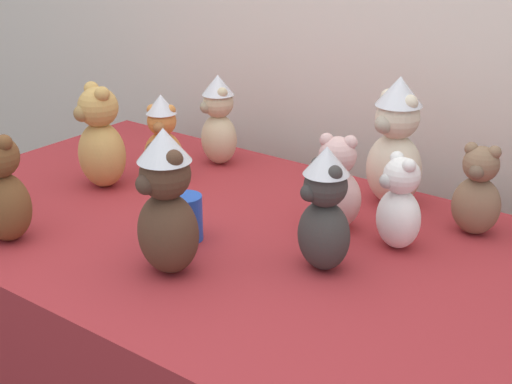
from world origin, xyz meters
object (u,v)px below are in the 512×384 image
at_px(display_table, 256,369).
at_px(teddy_bear_ginger, 163,138).
at_px(party_cup_blue, 186,218).
at_px(teddy_bear_blush, 336,185).
at_px(teddy_bear_chestnut, 2,191).
at_px(teddy_bear_sand, 218,121).
at_px(teddy_bear_snow, 399,205).
at_px(teddy_bear_honey, 100,140).
at_px(teddy_bear_charcoal, 324,210).
at_px(teddy_bear_mocha, 477,193).
at_px(teddy_bear_cream, 395,143).
at_px(teddy_bear_cocoa, 166,204).

relative_size(display_table, teddy_bear_ginger, 7.76).
distance_m(display_table, party_cup_blue, 0.46).
distance_m(teddy_bear_blush, teddy_bear_chestnut, 0.78).
height_order(display_table, teddy_bear_ginger, teddy_bear_ginger).
height_order(teddy_bear_sand, teddy_bear_ginger, teddy_bear_sand).
distance_m(teddy_bear_sand, teddy_bear_snow, 0.71).
height_order(teddy_bear_sand, party_cup_blue, teddy_bear_sand).
bearing_deg(teddy_bear_sand, teddy_bear_honey, -86.13).
xyz_separation_m(teddy_bear_ginger, party_cup_blue, (0.32, -0.26, -0.06)).
bearing_deg(teddy_bear_sand, teddy_bear_blush, 6.61).
height_order(teddy_bear_charcoal, teddy_bear_blush, teddy_bear_charcoal).
distance_m(teddy_bear_charcoal, teddy_bear_blush, 0.21).
bearing_deg(teddy_bear_snow, teddy_bear_charcoal, -79.25).
xyz_separation_m(teddy_bear_honey, teddy_bear_mocha, (0.94, 0.32, -0.03)).
bearing_deg(party_cup_blue, teddy_bear_sand, 120.91).
relative_size(teddy_bear_sand, teddy_bear_ginger, 1.10).
relative_size(teddy_bear_snow, teddy_bear_ginger, 0.91).
distance_m(teddy_bear_honey, teddy_bear_cream, 0.79).
distance_m(teddy_bear_mocha, teddy_bear_chestnut, 1.11).
bearing_deg(party_cup_blue, teddy_bear_chestnut, -143.13).
bearing_deg(teddy_bear_ginger, teddy_bear_honey, -155.35).
xyz_separation_m(teddy_bear_ginger, teddy_bear_cream, (0.61, 0.23, 0.05)).
height_order(teddy_bear_chestnut, teddy_bear_cream, teddy_bear_cream).
bearing_deg(teddy_bear_charcoal, teddy_bear_ginger, -170.88).
bearing_deg(teddy_bear_mocha, display_table, -146.00).
distance_m(teddy_bear_blush, teddy_bear_sand, 0.55).
height_order(teddy_bear_sand, teddy_bear_cream, teddy_bear_cream).
relative_size(teddy_bear_cream, party_cup_blue, 3.09).
xyz_separation_m(teddy_bear_honey, teddy_bear_blush, (0.66, 0.15, -0.02)).
bearing_deg(teddy_bear_cream, teddy_bear_blush, -83.71).
bearing_deg(teddy_bear_cocoa, teddy_bear_ginger, 148.01).
relative_size(display_table, teddy_bear_blush, 7.97).
height_order(teddy_bear_blush, teddy_bear_cream, teddy_bear_cream).
bearing_deg(teddy_bear_chestnut, teddy_bear_honey, 98.28).
bearing_deg(teddy_bear_snow, teddy_bear_cocoa, -96.16).
relative_size(teddy_bear_honey, teddy_bear_mocha, 1.29).
bearing_deg(teddy_bear_cream, teddy_bear_sand, -160.19).
height_order(teddy_bear_charcoal, teddy_bear_honey, teddy_bear_honey).
height_order(teddy_bear_honey, teddy_bear_cream, teddy_bear_cream).
bearing_deg(teddy_bear_mocha, party_cup_blue, -146.85).
height_order(teddy_bear_blush, teddy_bear_ginger, teddy_bear_ginger).
relative_size(teddy_bear_mocha, teddy_bear_cream, 0.66).
height_order(teddy_bear_cream, party_cup_blue, teddy_bear_cream).
distance_m(teddy_bear_sand, teddy_bear_ginger, 0.20).
xyz_separation_m(teddy_bear_honey, teddy_bear_cocoa, (0.49, -0.26, 0.02)).
bearing_deg(teddy_bear_snow, teddy_bear_cream, 153.72).
relative_size(teddy_bear_honey, teddy_bear_chestnut, 1.10).
xyz_separation_m(display_table, teddy_bear_mocha, (0.40, 0.34, 0.48)).
height_order(teddy_bear_blush, teddy_bear_sand, teddy_bear_sand).
bearing_deg(display_table, teddy_bear_chestnut, -143.16).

